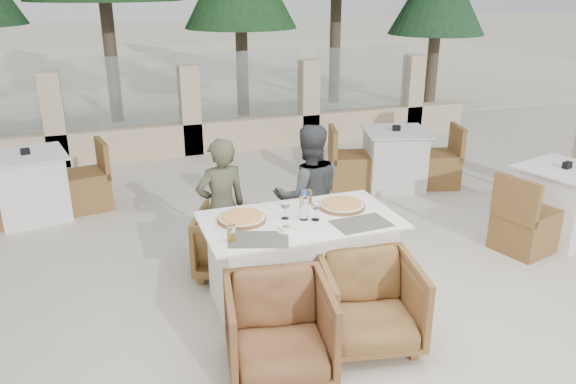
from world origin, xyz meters
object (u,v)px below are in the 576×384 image
object	(u,v)px
diner_left	(222,208)
pizza_left	(242,218)
armchair_near_left	(279,329)
water_bottle	(304,205)
armchair_far_left	(233,241)
armchair_far_right	(304,233)
diner_right	(308,196)
bg_table_a	(31,186)
wine_glass_centre	(285,208)
wine_glass_near	(316,210)
bg_table_c	(560,203)
beer_glass_left	(231,233)
beer_glass_right	(308,197)
armchair_near_right	(369,303)
dining_table	(300,261)
olive_dish	(287,228)
bg_table_b	(394,159)
pizza_right	(342,205)

from	to	relation	value
diner_left	pizza_left	bearing A→B (deg)	84.08
armchair_near_left	diner_left	world-z (taller)	diner_left
water_bottle	armchair_far_left	bearing A→B (deg)	119.97
armchair_far_right	diner_right	bearing A→B (deg)	174.32
water_bottle	bg_table_a	bearing A→B (deg)	129.57
wine_glass_centre	diner_right	bearing A→B (deg)	53.58
wine_glass_near	bg_table_c	distance (m)	3.04
water_bottle	beer_glass_left	world-z (taller)	water_bottle
armchair_far_left	pizza_left	bearing A→B (deg)	108.42
beer_glass_right	armchair_far_left	xyz separation A→B (m)	(-0.59, 0.42, -0.52)
pizza_left	beer_glass_left	xyz separation A→B (m)	(-0.17, -0.34, 0.04)
armchair_near_right	bg_table_a	world-z (taller)	bg_table_a
water_bottle	diner_left	size ratio (longest dim) A/B	0.19
diner_right	dining_table	bearing A→B (deg)	70.79
beer_glass_right	armchair_near_right	xyz separation A→B (m)	(0.10, -1.01, -0.50)
pizza_left	armchair_near_right	size ratio (longest dim) A/B	0.54
water_bottle	beer_glass_right	world-z (taller)	water_bottle
olive_dish	armchair_near_left	world-z (taller)	olive_dish
diner_right	bg_table_b	size ratio (longest dim) A/B	0.84
pizza_left	beer_glass_right	distance (m)	0.67
water_bottle	beer_glass_right	bearing A→B (deg)	62.62
pizza_left	bg_table_b	xyz separation A→B (m)	(2.67, 2.20, -0.41)
pizza_right	armchair_near_left	xyz separation A→B (m)	(-0.88, -0.92, -0.46)
beer_glass_right	armchair_near_right	world-z (taller)	beer_glass_right
wine_glass_centre	bg_table_a	xyz separation A→B (m)	(-2.15, 2.71, -0.48)
water_bottle	olive_dish	distance (m)	0.29
pizza_right	beer_glass_right	size ratio (longest dim) A/B	3.13
wine_glass_near	armchair_near_right	bearing A→B (deg)	-74.49
armchair_near_left	diner_right	xyz separation A→B (m)	(0.79, 1.46, 0.36)
olive_dish	dining_table	bearing A→B (deg)	45.21
dining_table	bg_table_b	bearing A→B (deg)	46.39
wine_glass_centre	bg_table_b	distance (m)	3.29
wine_glass_near	diner_left	distance (m)	1.01
pizza_left	wine_glass_centre	distance (m)	0.36
dining_table	diner_right	world-z (taller)	diner_right
bg_table_b	armchair_far_left	bearing A→B (deg)	-132.66
pizza_left	beer_glass_left	bearing A→B (deg)	-116.85
pizza_left	water_bottle	size ratio (longest dim) A/B	1.57
pizza_left	wine_glass_centre	size ratio (longest dim) A/B	2.14
wine_glass_near	wine_glass_centre	bearing A→B (deg)	153.83
pizza_left	wine_glass_near	xyz separation A→B (m)	(0.57, -0.18, 0.07)
wine_glass_near	diner_right	size ratio (longest dim) A/B	0.13
pizza_left	beer_glass_left	world-z (taller)	beer_glass_left
pizza_right	armchair_far_right	world-z (taller)	pizza_right
wine_glass_centre	pizza_left	bearing A→B (deg)	168.14
beer_glass_left	armchair_far_left	world-z (taller)	beer_glass_left
diner_left	bg_table_b	bearing A→B (deg)	-158.36
wine_glass_centre	armchair_near_left	bearing A→B (deg)	-111.78
pizza_left	water_bottle	bearing A→B (deg)	-15.86
armchair_far_left	armchair_near_left	distance (m)	1.53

